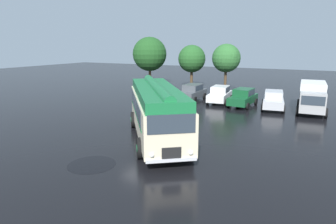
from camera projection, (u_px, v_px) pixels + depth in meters
name	position (u px, v px, depth m)	size (l,w,h in m)	color
ground_plane	(145.00, 137.00, 18.85)	(120.00, 120.00, 0.00)	black
vintage_bus	(157.00, 109.00, 18.17)	(8.02, 9.52, 3.49)	beige
car_near_left	(192.00, 92.00, 31.27)	(2.01, 4.22, 1.66)	#4C5156
car_mid_left	(220.00, 94.00, 29.86)	(2.23, 4.33, 1.66)	silver
car_mid_right	(243.00, 97.00, 28.17)	(2.20, 4.32, 1.66)	#144C28
car_far_right	(273.00, 100.00, 26.87)	(2.41, 4.40, 1.66)	#B7BABF
box_van	(312.00, 96.00, 25.78)	(2.55, 5.86, 2.50)	silver
tree_far_left	(149.00, 54.00, 41.92)	(4.73, 4.73, 6.76)	#4C3823
tree_left_of_centre	(192.00, 59.00, 39.24)	(3.58, 3.58, 5.67)	#4C3823
tree_centre	(227.00, 58.00, 35.25)	(3.35, 3.35, 5.81)	#4C3823
puddle_patch	(92.00, 165.00, 14.58)	(2.33, 2.33, 0.01)	black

